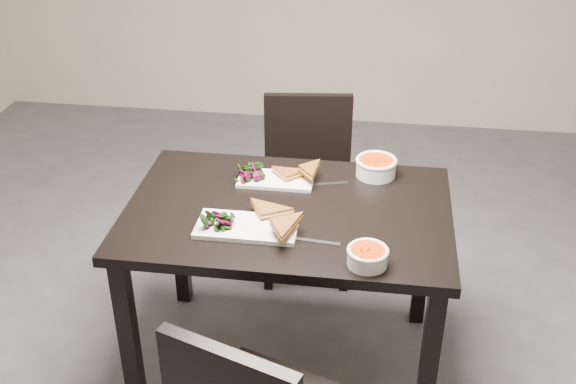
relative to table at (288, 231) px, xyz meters
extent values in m
plane|color=#47474C|center=(0.03, -0.02, -0.65)|extent=(5.00, 5.00, 0.00)
cube|color=black|center=(0.00, 0.00, 0.08)|extent=(1.20, 0.80, 0.04)
cube|color=black|center=(-0.54, -0.34, -0.30)|extent=(0.06, 0.06, 0.71)
cube|color=black|center=(0.54, -0.34, -0.30)|extent=(0.06, 0.06, 0.71)
cube|color=black|center=(-0.54, 0.34, -0.30)|extent=(0.06, 0.06, 0.71)
cube|color=black|center=(0.54, 0.34, -0.30)|extent=(0.06, 0.06, 0.71)
cube|color=black|center=(0.00, 0.67, -0.22)|extent=(0.47, 0.47, 0.04)
cube|color=black|center=(-0.16, 0.47, -0.45)|extent=(0.04, 0.04, 0.41)
cube|color=black|center=(0.20, 0.51, -0.45)|extent=(0.04, 0.04, 0.41)
cube|color=black|center=(-0.20, 0.83, -0.45)|extent=(0.04, 0.04, 0.41)
cube|color=black|center=(0.16, 0.87, -0.45)|extent=(0.04, 0.04, 0.41)
cube|color=black|center=(-0.02, 0.86, 0.00)|extent=(0.42, 0.09, 0.40)
cube|color=white|center=(-0.12, -0.16, 0.11)|extent=(0.36, 0.18, 0.02)
cylinder|color=white|center=(0.30, -0.31, 0.12)|extent=(0.13, 0.13, 0.05)
cylinder|color=red|center=(0.30, -0.31, 0.15)|extent=(0.11, 0.11, 0.02)
torus|color=white|center=(0.30, -0.31, 0.15)|extent=(0.14, 0.14, 0.01)
cube|color=silver|center=(0.12, -0.20, 0.10)|extent=(0.18, 0.03, 0.00)
cube|color=white|center=(-0.08, 0.19, 0.11)|extent=(0.29, 0.15, 0.01)
cylinder|color=white|center=(0.31, 0.30, 0.13)|extent=(0.16, 0.16, 0.06)
cylinder|color=red|center=(0.31, 0.30, 0.16)|extent=(0.14, 0.14, 0.02)
torus|color=white|center=(0.31, 0.30, 0.16)|extent=(0.17, 0.17, 0.02)
cube|color=silver|center=(0.12, 0.20, 0.10)|extent=(0.18, 0.06, 0.00)
camera|label=1|loc=(0.31, -2.18, 1.45)|focal=43.70mm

